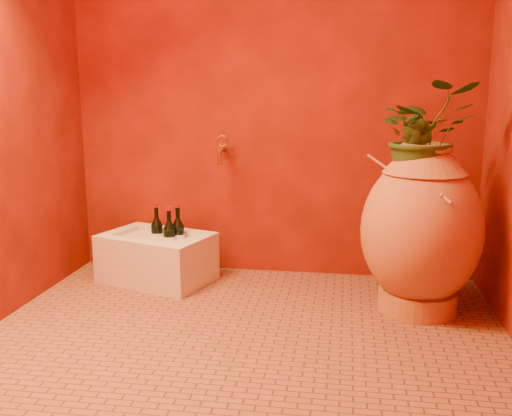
% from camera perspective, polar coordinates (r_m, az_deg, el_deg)
% --- Properties ---
extents(floor, '(2.50, 2.50, 0.00)m').
position_cam_1_polar(floor, '(2.79, -1.17, -12.52)').
color(floor, brown).
rests_on(floor, ground).
extents(wall_back, '(2.50, 0.02, 2.50)m').
position_cam_1_polar(wall_back, '(3.54, 1.69, 13.36)').
color(wall_back, '#551304').
rests_on(wall_back, ground).
extents(amphora, '(0.77, 0.77, 0.89)m').
position_cam_1_polar(amphora, '(3.06, 16.19, -2.09)').
color(amphora, '#B15F32').
rests_on(amphora, floor).
extents(stone_basin, '(0.73, 0.61, 0.29)m').
position_cam_1_polar(stone_basin, '(3.54, -9.86, -5.01)').
color(stone_basin, beige).
rests_on(stone_basin, floor).
extents(wine_bottle_a, '(0.08, 0.08, 0.32)m').
position_cam_1_polar(wine_bottle_a, '(3.50, -7.77, -2.83)').
color(wine_bottle_a, black).
rests_on(wine_bottle_a, stone_basin).
extents(wine_bottle_b, '(0.08, 0.08, 0.31)m').
position_cam_1_polar(wine_bottle_b, '(3.47, -8.64, -3.05)').
color(wine_bottle_b, black).
rests_on(wine_bottle_b, stone_basin).
extents(wine_bottle_c, '(0.08, 0.08, 0.31)m').
position_cam_1_polar(wine_bottle_c, '(3.57, -9.86, -2.68)').
color(wine_bottle_c, black).
rests_on(wine_bottle_c, stone_basin).
extents(wall_tap, '(0.08, 0.16, 0.18)m').
position_cam_1_polar(wall_tap, '(3.52, -3.45, 5.98)').
color(wall_tap, '#9F6F24').
rests_on(wall_tap, wall_back).
extents(plant_main, '(0.56, 0.52, 0.53)m').
position_cam_1_polar(plant_main, '(3.02, 16.52, 7.06)').
color(plant_main, '#244418').
rests_on(plant_main, amphora).
extents(plant_side, '(0.23, 0.23, 0.33)m').
position_cam_1_polar(plant_side, '(2.94, 15.58, 5.48)').
color(plant_side, '#244418').
rests_on(plant_side, amphora).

